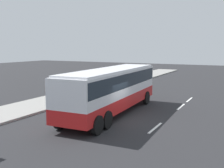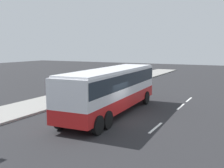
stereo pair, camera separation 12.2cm
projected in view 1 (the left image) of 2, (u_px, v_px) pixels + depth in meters
name	position (u px, v px, depth m)	size (l,w,h in m)	color
ground_plane	(122.00, 121.00, 17.81)	(120.00, 120.00, 0.00)	#28282B
sidewalk_curb	(29.00, 107.00, 21.56)	(80.00, 4.00, 0.15)	gray
lane_centreline	(130.00, 149.00, 12.93)	(30.80, 0.16, 0.01)	white
coach_bus	(112.00, 86.00, 19.40)	(11.80, 3.24, 3.29)	red
pedestrian_near_curb	(59.00, 91.00, 23.11)	(0.32, 0.32, 1.59)	brown
pedestrian_at_crossing	(64.00, 87.00, 25.08)	(0.32, 0.32, 1.65)	brown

